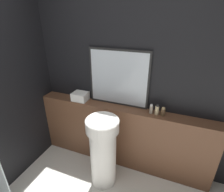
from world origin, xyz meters
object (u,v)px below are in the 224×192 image
at_px(mirror, 118,78).
at_px(pedestal_sink, 103,150).
at_px(towel_stack, 80,96).
at_px(conditioner_bottle, 157,110).
at_px(shampoo_bottle, 151,109).
at_px(lotion_bottle, 163,112).

bearing_deg(mirror, pedestal_sink, -91.81).
height_order(towel_stack, conditioner_bottle, conditioner_bottle).
bearing_deg(shampoo_bottle, towel_stack, 180.00).
xyz_separation_m(conditioner_bottle, lotion_bottle, (0.07, 0.00, -0.01)).
xyz_separation_m(pedestal_sink, shampoo_bottle, (0.48, 0.41, 0.46)).
bearing_deg(lotion_bottle, shampoo_bottle, 180.00).
xyz_separation_m(mirror, towel_stack, (-0.54, -0.08, -0.31)).
bearing_deg(pedestal_sink, conditioner_bottle, 36.73).
bearing_deg(mirror, lotion_bottle, -7.94).
xyz_separation_m(shampoo_bottle, lotion_bottle, (0.14, 0.00, -0.01)).
xyz_separation_m(towel_stack, lotion_bottle, (1.14, -0.00, -0.01)).
distance_m(towel_stack, conditioner_bottle, 1.07).
xyz_separation_m(pedestal_sink, conditioner_bottle, (0.55, 0.41, 0.47)).
distance_m(shampoo_bottle, lotion_bottle, 0.14).
distance_m(pedestal_sink, mirror, 0.92).
bearing_deg(lotion_bottle, conditioner_bottle, 180.00).
xyz_separation_m(mirror, shampoo_bottle, (0.46, -0.08, -0.31)).
distance_m(mirror, shampoo_bottle, 0.56).
height_order(towel_stack, lotion_bottle, towel_stack).
bearing_deg(towel_stack, pedestal_sink, -37.86).
relative_size(pedestal_sink, lotion_bottle, 8.83).
bearing_deg(shampoo_bottle, pedestal_sink, -139.50).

